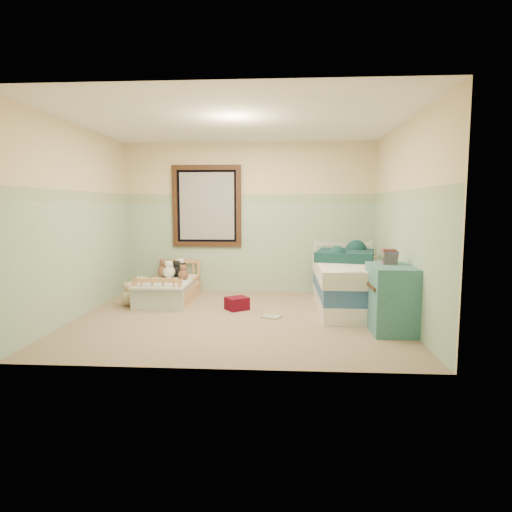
# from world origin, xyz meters

# --- Properties ---
(floor) EXTENTS (4.20, 3.60, 0.02)m
(floor) POSITION_xyz_m (0.00, 0.00, -0.01)
(floor) COLOR #967B5F
(floor) RESTS_ON ground
(ceiling) EXTENTS (4.20, 3.60, 0.02)m
(ceiling) POSITION_xyz_m (0.00, 0.00, 2.51)
(ceiling) COLOR white
(ceiling) RESTS_ON wall_back
(wall_back) EXTENTS (4.20, 0.04, 2.50)m
(wall_back) POSITION_xyz_m (0.00, 1.80, 1.25)
(wall_back) COLOR beige
(wall_back) RESTS_ON floor
(wall_front) EXTENTS (4.20, 0.04, 2.50)m
(wall_front) POSITION_xyz_m (0.00, -1.80, 1.25)
(wall_front) COLOR beige
(wall_front) RESTS_ON floor
(wall_left) EXTENTS (0.04, 3.60, 2.50)m
(wall_left) POSITION_xyz_m (-2.10, 0.00, 1.25)
(wall_left) COLOR beige
(wall_left) RESTS_ON floor
(wall_right) EXTENTS (0.04, 3.60, 2.50)m
(wall_right) POSITION_xyz_m (2.10, 0.00, 1.25)
(wall_right) COLOR beige
(wall_right) RESTS_ON floor
(wainscot_mint) EXTENTS (4.20, 0.01, 1.50)m
(wainscot_mint) POSITION_xyz_m (0.00, 1.79, 0.75)
(wainscot_mint) COLOR #8DB491
(wainscot_mint) RESTS_ON floor
(border_strip) EXTENTS (4.20, 0.01, 0.15)m
(border_strip) POSITION_xyz_m (0.00, 1.79, 1.57)
(border_strip) COLOR #4C744C
(border_strip) RESTS_ON wall_back
(window_frame) EXTENTS (1.16, 0.06, 1.36)m
(window_frame) POSITION_xyz_m (-0.70, 1.76, 1.45)
(window_frame) COLOR black
(window_frame) RESTS_ON wall_back
(window_blinds) EXTENTS (0.92, 0.01, 1.12)m
(window_blinds) POSITION_xyz_m (-0.70, 1.77, 1.45)
(window_blinds) COLOR #B2B2B0
(window_blinds) RESTS_ON window_frame
(toddler_bed_frame) EXTENTS (0.70, 1.39, 0.18)m
(toddler_bed_frame) POSITION_xyz_m (-1.16, 1.05, 0.09)
(toddler_bed_frame) COLOR tan
(toddler_bed_frame) RESTS_ON floor
(toddler_mattress) EXTENTS (0.64, 1.33, 0.12)m
(toddler_mattress) POSITION_xyz_m (-1.16, 1.05, 0.24)
(toddler_mattress) COLOR white
(toddler_mattress) RESTS_ON toddler_bed_frame
(patchwork_quilt) EXTENTS (0.76, 0.70, 0.03)m
(patchwork_quilt) POSITION_xyz_m (-1.16, 0.62, 0.31)
(patchwork_quilt) COLOR #769BD2
(patchwork_quilt) RESTS_ON toddler_mattress
(plush_bed_brown) EXTENTS (0.19, 0.19, 0.19)m
(plush_bed_brown) POSITION_xyz_m (-1.31, 1.55, 0.39)
(plush_bed_brown) COLOR brown
(plush_bed_brown) RESTS_ON toddler_mattress
(plush_bed_white) EXTENTS (0.19, 0.19, 0.19)m
(plush_bed_white) POSITION_xyz_m (-1.11, 1.55, 0.40)
(plush_bed_white) COLOR white
(plush_bed_white) RESTS_ON toddler_mattress
(plush_bed_tan) EXTENTS (0.19, 0.19, 0.19)m
(plush_bed_tan) POSITION_xyz_m (-1.26, 1.33, 0.39)
(plush_bed_tan) COLOR tan
(plush_bed_tan) RESTS_ON toddler_mattress
(plush_bed_dark) EXTENTS (0.17, 0.17, 0.17)m
(plush_bed_dark) POSITION_xyz_m (-1.03, 1.33, 0.38)
(plush_bed_dark) COLOR black
(plush_bed_dark) RESTS_ON toddler_mattress
(plush_floor_cream) EXTENTS (0.24, 0.24, 0.24)m
(plush_floor_cream) POSITION_xyz_m (-1.62, 1.04, 0.12)
(plush_floor_cream) COLOR beige
(plush_floor_cream) RESTS_ON floor
(plush_floor_tan) EXTENTS (0.24, 0.24, 0.24)m
(plush_floor_tan) POSITION_xyz_m (-1.65, 0.59, 0.12)
(plush_floor_tan) COLOR tan
(plush_floor_tan) RESTS_ON floor
(twin_bed_frame) EXTENTS (0.94, 1.88, 0.22)m
(twin_bed_frame) POSITION_xyz_m (1.55, 0.62, 0.11)
(twin_bed_frame) COLOR white
(twin_bed_frame) RESTS_ON floor
(twin_boxspring) EXTENTS (0.94, 1.88, 0.22)m
(twin_boxspring) POSITION_xyz_m (1.55, 0.62, 0.33)
(twin_boxspring) COLOR navy
(twin_boxspring) RESTS_ON twin_bed_frame
(twin_mattress) EXTENTS (0.98, 1.92, 0.22)m
(twin_mattress) POSITION_xyz_m (1.55, 0.62, 0.55)
(twin_mattress) COLOR silver
(twin_mattress) RESTS_ON twin_boxspring
(teal_blanket) EXTENTS (0.96, 1.00, 0.14)m
(teal_blanket) POSITION_xyz_m (1.50, 0.92, 0.73)
(teal_blanket) COLOR #0F302F
(teal_blanket) RESTS_ON twin_mattress
(dresser) EXTENTS (0.48, 0.77, 0.77)m
(dresser) POSITION_xyz_m (1.85, -0.45, 0.38)
(dresser) COLOR #356667
(dresser) RESTS_ON floor
(book_stack) EXTENTS (0.16, 0.13, 0.16)m
(book_stack) POSITION_xyz_m (1.85, -0.32, 0.85)
(book_stack) COLOR #493028
(book_stack) RESTS_ON dresser
(red_pillow) EXTENTS (0.38, 0.37, 0.18)m
(red_pillow) POSITION_xyz_m (-0.06, 0.46, 0.09)
(red_pillow) COLOR maroon
(red_pillow) RESTS_ON floor
(floor_book) EXTENTS (0.29, 0.25, 0.02)m
(floor_book) POSITION_xyz_m (0.44, 0.05, 0.01)
(floor_book) COLOR gold
(floor_book) RESTS_ON floor
(extra_plush_0) EXTENTS (0.20, 0.20, 0.20)m
(extra_plush_0) POSITION_xyz_m (-1.35, 1.40, 0.40)
(extra_plush_0) COLOR brown
(extra_plush_0) RESTS_ON toddler_mattress
(extra_plush_1) EXTENTS (0.18, 0.18, 0.18)m
(extra_plush_1) POSITION_xyz_m (-1.16, 1.47, 0.39)
(extra_plush_1) COLOR black
(extra_plush_1) RESTS_ON toddler_mattress
(extra_plush_2) EXTENTS (0.16, 0.16, 0.16)m
(extra_plush_2) POSITION_xyz_m (-0.98, 1.16, 0.38)
(extra_plush_2) COLOR brown
(extra_plush_2) RESTS_ON toddler_mattress
(extra_plush_3) EXTENTS (0.16, 0.16, 0.16)m
(extra_plush_3) POSITION_xyz_m (-1.22, 1.49, 0.38)
(extra_plush_3) COLOR beige
(extra_plush_3) RESTS_ON toddler_mattress
(extra_plush_4) EXTENTS (0.19, 0.19, 0.19)m
(extra_plush_4) POSITION_xyz_m (-1.24, 1.30, 0.39)
(extra_plush_4) COLOR white
(extra_plush_4) RESTS_ON toddler_mattress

